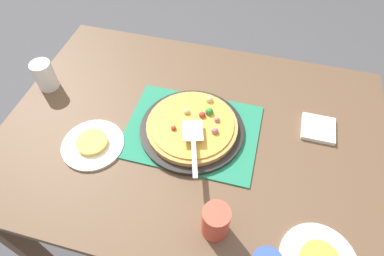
{
  "coord_description": "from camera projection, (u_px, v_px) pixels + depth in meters",
  "views": [
    {
      "loc": [
        0.18,
        -0.7,
        1.7
      ],
      "look_at": [
        0.0,
        0.0,
        0.77
      ],
      "focal_mm": 30.31,
      "sensor_mm": 36.0,
      "label": 1
    }
  ],
  "objects": [
    {
      "name": "pizza_pan",
      "position": [
        192.0,
        129.0,
        1.18
      ],
      "size": [
        0.38,
        0.38,
        0.01
      ],
      "primitive_type": "cylinder",
      "color": "black",
      "rests_on": "placemat"
    },
    {
      "name": "placemat",
      "position": [
        192.0,
        131.0,
        1.19
      ],
      "size": [
        0.48,
        0.36,
        0.01
      ],
      "primitive_type": "cube",
      "color": "#237F5B",
      "rests_on": "dining_table"
    },
    {
      "name": "ground_plane",
      "position": [
        192.0,
        213.0,
        1.79
      ],
      "size": [
        8.0,
        8.0,
        0.0
      ],
      "primitive_type": "plane",
      "color": "#4C4C51"
    },
    {
      "name": "cup_far",
      "position": [
        45.0,
        75.0,
        1.29
      ],
      "size": [
        0.08,
        0.08,
        0.12
      ],
      "primitive_type": "cylinder",
      "color": "white",
      "rests_on": "dining_table"
    },
    {
      "name": "dining_table",
      "position": [
        192.0,
        148.0,
        1.28
      ],
      "size": [
        1.4,
        1.0,
        0.75
      ],
      "color": "brown",
      "rests_on": "ground_plane"
    },
    {
      "name": "pizza",
      "position": [
        192.0,
        125.0,
        1.17
      ],
      "size": [
        0.33,
        0.33,
        0.05
      ],
      "color": "tan",
      "rests_on": "pizza_pan"
    },
    {
      "name": "napkin_stack",
      "position": [
        318.0,
        128.0,
        1.19
      ],
      "size": [
        0.12,
        0.12,
        0.02
      ],
      "primitive_type": "cube",
      "color": "white",
      "rests_on": "dining_table"
    },
    {
      "name": "pizza_server",
      "position": [
        193.0,
        142.0,
        1.08
      ],
      "size": [
        0.11,
        0.23,
        0.01
      ],
      "color": "silver",
      "rests_on": "pizza"
    },
    {
      "name": "plate_near_left",
      "position": [
        93.0,
        145.0,
        1.15
      ],
      "size": [
        0.22,
        0.22,
        0.01
      ],
      "primitive_type": "cylinder",
      "color": "white",
      "rests_on": "dining_table"
    },
    {
      "name": "cup_corner",
      "position": [
        216.0,
        221.0,
        0.92
      ],
      "size": [
        0.08,
        0.08,
        0.12
      ],
      "primitive_type": "cylinder",
      "color": "#E04C38",
      "rests_on": "dining_table"
    },
    {
      "name": "served_slice_left",
      "position": [
        92.0,
        142.0,
        1.14
      ],
      "size": [
        0.11,
        0.11,
        0.02
      ],
      "primitive_type": "cylinder",
      "color": "#EAB747",
      "rests_on": "plate_near_left"
    }
  ]
}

